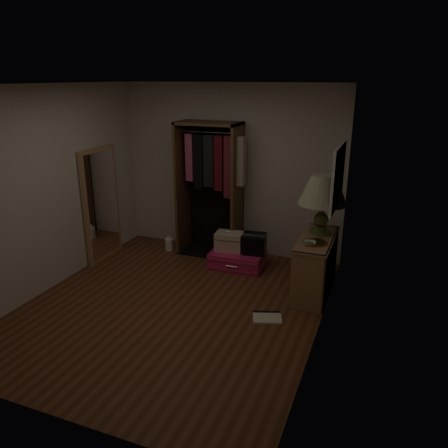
{
  "coord_description": "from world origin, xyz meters",
  "views": [
    {
      "loc": [
        2.31,
        -4.2,
        2.68
      ],
      "look_at": [
        0.3,
        0.95,
        0.8
      ],
      "focal_mm": 35.0,
      "sensor_mm": 36.0,
      "label": 1
    }
  ],
  "objects_px": {
    "floor_mirror": "(101,204)",
    "pink_suitcase": "(238,259)",
    "table_lamp": "(323,191)",
    "white_jug": "(169,244)",
    "black_bag": "(255,242)",
    "train_case": "(229,241)",
    "open_wardrobe": "(213,177)",
    "console_bookshelf": "(316,263)"
  },
  "relations": [
    {
      "from": "train_case",
      "to": "black_bag",
      "type": "bearing_deg",
      "value": -7.08
    },
    {
      "from": "floor_mirror",
      "to": "pink_suitcase",
      "type": "relative_size",
      "value": 2.1
    },
    {
      "from": "open_wardrobe",
      "to": "black_bag",
      "type": "relative_size",
      "value": 5.93
    },
    {
      "from": "open_wardrobe",
      "to": "pink_suitcase",
      "type": "xyz_separation_m",
      "value": [
        0.55,
        -0.39,
        -1.11
      ]
    },
    {
      "from": "floor_mirror",
      "to": "open_wardrobe",
      "type": "bearing_deg",
      "value": 27.28
    },
    {
      "from": "floor_mirror",
      "to": "table_lamp",
      "type": "xyz_separation_m",
      "value": [
        3.24,
        0.19,
        0.46
      ]
    },
    {
      "from": "open_wardrobe",
      "to": "floor_mirror",
      "type": "relative_size",
      "value": 1.21
    },
    {
      "from": "pink_suitcase",
      "to": "train_case",
      "type": "xyz_separation_m",
      "value": [
        -0.14,
        0.02,
        0.26
      ]
    },
    {
      "from": "floor_mirror",
      "to": "pink_suitcase",
      "type": "xyz_separation_m",
      "value": [
        2.05,
        0.39,
        -0.73
      ]
    },
    {
      "from": "pink_suitcase",
      "to": "train_case",
      "type": "height_order",
      "value": "train_case"
    },
    {
      "from": "open_wardrobe",
      "to": "pink_suitcase",
      "type": "relative_size",
      "value": 2.53
    },
    {
      "from": "floor_mirror",
      "to": "pink_suitcase",
      "type": "height_order",
      "value": "floor_mirror"
    },
    {
      "from": "train_case",
      "to": "console_bookshelf",
      "type": "bearing_deg",
      "value": -20.77
    },
    {
      "from": "console_bookshelf",
      "to": "black_bag",
      "type": "xyz_separation_m",
      "value": [
        -0.93,
        0.35,
        0.02
      ]
    },
    {
      "from": "open_wardrobe",
      "to": "table_lamp",
      "type": "bearing_deg",
      "value": -18.39
    },
    {
      "from": "pink_suitcase",
      "to": "black_bag",
      "type": "relative_size",
      "value": 2.34
    },
    {
      "from": "pink_suitcase",
      "to": "black_bag",
      "type": "xyz_separation_m",
      "value": [
        0.26,
        0.01,
        0.3
      ]
    },
    {
      "from": "console_bookshelf",
      "to": "black_bag",
      "type": "relative_size",
      "value": 3.24
    },
    {
      "from": "open_wardrobe",
      "to": "black_bag",
      "type": "xyz_separation_m",
      "value": [
        0.81,
        -0.38,
        -0.81
      ]
    },
    {
      "from": "floor_mirror",
      "to": "black_bag",
      "type": "height_order",
      "value": "floor_mirror"
    },
    {
      "from": "pink_suitcase",
      "to": "white_jug",
      "type": "distance_m",
      "value": 1.27
    },
    {
      "from": "table_lamp",
      "to": "white_jug",
      "type": "bearing_deg",
      "value": 170.52
    },
    {
      "from": "black_bag",
      "to": "table_lamp",
      "type": "xyz_separation_m",
      "value": [
        0.94,
        -0.2,
        0.89
      ]
    },
    {
      "from": "table_lamp",
      "to": "console_bookshelf",
      "type": "bearing_deg",
      "value": -91.73
    },
    {
      "from": "white_jug",
      "to": "console_bookshelf",
      "type": "bearing_deg",
      "value": -12.79
    },
    {
      "from": "console_bookshelf",
      "to": "floor_mirror",
      "type": "height_order",
      "value": "floor_mirror"
    },
    {
      "from": "console_bookshelf",
      "to": "table_lamp",
      "type": "height_order",
      "value": "table_lamp"
    },
    {
      "from": "black_bag",
      "to": "table_lamp",
      "type": "distance_m",
      "value": 1.31
    },
    {
      "from": "floor_mirror",
      "to": "black_bag",
      "type": "relative_size",
      "value": 4.92
    },
    {
      "from": "console_bookshelf",
      "to": "open_wardrobe",
      "type": "xyz_separation_m",
      "value": [
        -1.74,
        0.73,
        0.83
      ]
    },
    {
      "from": "console_bookshelf",
      "to": "white_jug",
      "type": "relative_size",
      "value": 4.69
    },
    {
      "from": "train_case",
      "to": "open_wardrobe",
      "type": "bearing_deg",
      "value": 132.44
    },
    {
      "from": "pink_suitcase",
      "to": "white_jug",
      "type": "height_order",
      "value": "pink_suitcase"
    },
    {
      "from": "open_wardrobe",
      "to": "table_lamp",
      "type": "xyz_separation_m",
      "value": [
        1.75,
        -0.58,
        0.08
      ]
    },
    {
      "from": "table_lamp",
      "to": "white_jug",
      "type": "distance_m",
      "value": 2.76
    },
    {
      "from": "open_wardrobe",
      "to": "white_jug",
      "type": "height_order",
      "value": "open_wardrobe"
    },
    {
      "from": "black_bag",
      "to": "white_jug",
      "type": "xyz_separation_m",
      "value": [
        -1.51,
        0.21,
        -0.32
      ]
    },
    {
      "from": "table_lamp",
      "to": "floor_mirror",
      "type": "bearing_deg",
      "value": -176.62
    },
    {
      "from": "table_lamp",
      "to": "white_jug",
      "type": "relative_size",
      "value": 3.38
    },
    {
      "from": "black_bag",
      "to": "table_lamp",
      "type": "height_order",
      "value": "table_lamp"
    },
    {
      "from": "console_bookshelf",
      "to": "pink_suitcase",
      "type": "relative_size",
      "value": 1.38
    },
    {
      "from": "train_case",
      "to": "table_lamp",
      "type": "xyz_separation_m",
      "value": [
        1.33,
        -0.21,
        0.93
      ]
    }
  ]
}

